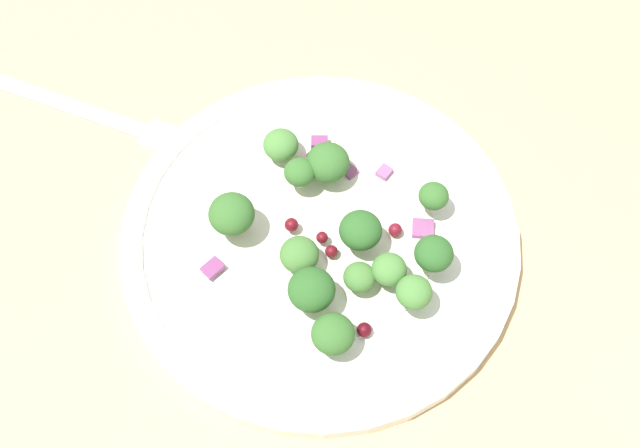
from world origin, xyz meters
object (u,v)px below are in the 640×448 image
Objects in this scene: broccoli_floret_1 at (434,254)px; fork at (90,112)px; broccoli_floret_2 at (389,270)px; plate at (320,237)px; broccoli_floret_0 at (232,215)px.

broccoli_floret_1 is 0.13× the size of fork.
broccoli_floret_1 is 1.11× the size of broccoli_floret_2.
plate is at bearing 91.63° from broccoli_floret_1.
broccoli_floret_1 reaches higher than plate.
fork is (5.67, 14.27, -3.35)cm from broccoli_floret_0.
plate is at bearing -70.54° from broccoli_floret_0.
broccoli_floret_2 is at bearing 128.33° from broccoli_floret_1.
broccoli_floret_0 is at bearing 109.46° from plate.
broccoli_floret_0 is (-1.88, 5.32, 2.74)cm from plate.
broccoli_floret_0 is at bearing 99.25° from broccoli_floret_1.
broccoli_floret_0 is 10.60cm from broccoli_floret_2.
plate is 8.78× the size of broccoli_floret_0.
broccoli_floret_0 is at bearing 91.57° from broccoli_floret_2.
fork is (3.79, 19.59, -0.61)cm from plate.
broccoli_floret_0 reaches higher than broccoli_floret_1.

